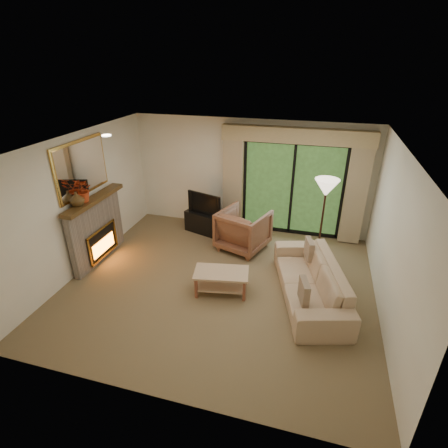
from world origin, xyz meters
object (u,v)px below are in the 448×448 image
(media_console, at_px, (207,222))
(armchair, at_px, (243,230))
(sofa, at_px, (310,280))
(coffee_table, at_px, (221,282))

(media_console, xyz_separation_m, armchair, (1.00, -0.52, 0.19))
(armchair, distance_m, sofa, 2.02)
(sofa, bearing_deg, armchair, -148.35)
(armchair, height_order, coffee_table, armchair)
(coffee_table, bearing_deg, media_console, 104.30)
(sofa, bearing_deg, media_console, -142.94)
(media_console, bearing_deg, armchair, -9.75)
(media_console, distance_m, armchair, 1.14)
(media_console, height_order, sofa, sofa)
(armchair, bearing_deg, media_console, -8.73)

